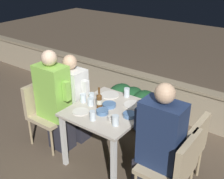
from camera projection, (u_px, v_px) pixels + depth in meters
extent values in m
plane|color=brown|center=(109.00, 158.00, 3.52)|extent=(16.00, 16.00, 0.00)
cube|color=gray|center=(162.00, 98.00, 4.41)|extent=(9.00, 0.14, 0.55)
cube|color=gray|center=(163.00, 81.00, 4.28)|extent=(9.00, 0.18, 0.04)
cube|color=#BCB2A3|center=(109.00, 110.00, 3.22)|extent=(0.82, 0.89, 0.03)
cube|color=silver|center=(64.00, 141.00, 3.28)|extent=(0.05, 0.05, 0.68)
cube|color=silver|center=(114.00, 165.00, 2.90)|extent=(0.05, 0.05, 0.68)
cube|color=silver|center=(105.00, 113.00, 3.86)|extent=(0.05, 0.05, 0.68)
cube|color=silver|center=(151.00, 131.00, 3.47)|extent=(0.05, 0.05, 0.68)
cube|color=brown|center=(130.00, 114.00, 4.22)|extent=(0.72, 0.36, 0.28)
ellipsoid|color=#194723|center=(120.00, 94.00, 4.21)|extent=(0.32, 0.47, 0.31)
ellipsoid|color=#194723|center=(131.00, 98.00, 4.10)|extent=(0.32, 0.47, 0.31)
ellipsoid|color=#194723|center=(143.00, 102.00, 4.00)|extent=(0.32, 0.47, 0.31)
cube|color=tan|center=(51.00, 116.00, 3.66)|extent=(0.47, 0.47, 0.05)
cube|color=tan|center=(39.00, 96.00, 3.68)|extent=(0.06, 0.47, 0.40)
cylinder|color=#9E8966|center=(31.00, 132.00, 3.72)|extent=(0.03, 0.03, 0.38)
cylinder|color=#9E8966|center=(52.00, 143.00, 3.50)|extent=(0.03, 0.03, 0.38)
cylinder|color=#9E8966|center=(54.00, 118.00, 4.02)|extent=(0.03, 0.03, 0.38)
cylinder|color=#9E8966|center=(75.00, 128.00, 3.80)|extent=(0.03, 0.03, 0.38)
cube|color=#282833|center=(62.00, 133.00, 3.65)|extent=(0.28, 0.23, 0.43)
cube|color=#8CCC4C|center=(52.00, 92.00, 3.47)|extent=(0.40, 0.26, 0.69)
cube|color=#8CCC4C|center=(67.00, 91.00, 3.30)|extent=(0.07, 0.07, 0.24)
sphere|color=beige|center=(49.00, 58.00, 3.27)|extent=(0.19, 0.19, 0.19)
cube|color=tan|center=(69.00, 108.00, 3.86)|extent=(0.47, 0.47, 0.05)
cube|color=tan|center=(57.00, 89.00, 3.87)|extent=(0.06, 0.47, 0.40)
cylinder|color=#9E8966|center=(49.00, 123.00, 3.91)|extent=(0.03, 0.03, 0.38)
cylinder|color=#9E8966|center=(71.00, 133.00, 3.69)|extent=(0.03, 0.03, 0.38)
cylinder|color=#9E8966|center=(70.00, 111.00, 4.21)|extent=(0.03, 0.03, 0.38)
cylinder|color=#9E8966|center=(91.00, 120.00, 3.99)|extent=(0.03, 0.03, 0.38)
cube|color=#282833|center=(79.00, 124.00, 3.85)|extent=(0.27, 0.23, 0.43)
cube|color=white|center=(72.00, 89.00, 3.69)|extent=(0.39, 0.26, 0.56)
cube|color=white|center=(86.00, 89.00, 3.53)|extent=(0.07, 0.07, 0.24)
sphere|color=tan|center=(70.00, 62.00, 3.53)|extent=(0.19, 0.19, 0.19)
cube|color=tan|center=(165.00, 168.00, 2.77)|extent=(0.47, 0.47, 0.05)
cube|color=tan|center=(188.00, 158.00, 2.56)|extent=(0.06, 0.47, 0.40)
cylinder|color=#9E8966|center=(155.00, 165.00, 3.12)|extent=(0.03, 0.03, 0.38)
cube|color=#282833|center=(149.00, 175.00, 2.94)|extent=(0.28, 0.23, 0.43)
cube|color=navy|center=(161.00, 135.00, 2.65)|extent=(0.41, 0.26, 0.68)
cube|color=navy|center=(139.00, 119.00, 2.75)|extent=(0.07, 0.07, 0.24)
sphere|color=tan|center=(165.00, 93.00, 2.46)|extent=(0.19, 0.19, 0.19)
cube|color=tan|center=(176.00, 149.00, 3.04)|extent=(0.47, 0.47, 0.05)
cube|color=tan|center=(198.00, 139.00, 2.83)|extent=(0.06, 0.47, 0.40)
cylinder|color=#9E8966|center=(149.00, 167.00, 3.09)|extent=(0.03, 0.03, 0.38)
cylinder|color=#9E8966|center=(166.00, 149.00, 3.39)|extent=(0.03, 0.03, 0.38)
cylinder|color=#9E8966|center=(199.00, 162.00, 3.17)|extent=(0.03, 0.03, 0.38)
cylinder|color=brown|center=(99.00, 102.00, 3.18)|extent=(0.06, 0.06, 0.16)
cylinder|color=beige|center=(99.00, 102.00, 3.18)|extent=(0.07, 0.07, 0.06)
cone|color=brown|center=(99.00, 95.00, 3.14)|extent=(0.06, 0.06, 0.03)
cylinder|color=brown|center=(99.00, 91.00, 3.12)|extent=(0.02, 0.02, 0.07)
cylinder|color=silver|center=(110.00, 95.00, 3.53)|extent=(0.23, 0.23, 0.01)
cylinder|color=silver|center=(133.00, 105.00, 3.29)|extent=(0.23, 0.23, 0.01)
cylinder|color=silver|center=(81.00, 112.00, 3.15)|extent=(0.19, 0.19, 0.01)
cylinder|color=beige|center=(113.00, 118.00, 3.00)|extent=(0.11, 0.11, 0.04)
torus|color=beige|center=(113.00, 117.00, 2.99)|extent=(0.11, 0.11, 0.01)
cylinder|color=#4C709E|center=(102.00, 112.00, 3.11)|extent=(0.14, 0.14, 0.05)
torus|color=#4C709E|center=(102.00, 110.00, 3.10)|extent=(0.14, 0.14, 0.01)
cylinder|color=#4C709E|center=(109.00, 105.00, 3.26)|extent=(0.16, 0.16, 0.04)
torus|color=#4C709E|center=(109.00, 104.00, 3.25)|extent=(0.16, 0.16, 0.01)
cylinder|color=#4C709E|center=(130.00, 115.00, 3.05)|extent=(0.14, 0.14, 0.04)
torus|color=#4C709E|center=(130.00, 114.00, 3.05)|extent=(0.14, 0.14, 0.01)
cylinder|color=silver|center=(92.00, 96.00, 3.42)|extent=(0.07, 0.07, 0.08)
cylinder|color=silver|center=(115.00, 120.00, 2.89)|extent=(0.07, 0.07, 0.11)
cylinder|color=silver|center=(127.00, 92.00, 3.47)|extent=(0.07, 0.07, 0.11)
cylinder|color=silver|center=(93.00, 116.00, 2.98)|extent=(0.07, 0.07, 0.11)
cylinder|color=silver|center=(91.00, 102.00, 3.28)|extent=(0.08, 0.08, 0.09)
cylinder|color=silver|center=(83.00, 98.00, 3.35)|extent=(0.07, 0.07, 0.10)
cylinder|color=#B2A899|center=(76.00, 101.00, 4.71)|extent=(0.24, 0.24, 0.18)
cylinder|color=#47331E|center=(75.00, 92.00, 4.63)|extent=(0.03, 0.03, 0.16)
ellipsoid|color=#194723|center=(75.00, 80.00, 4.54)|extent=(0.34, 0.34, 0.30)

